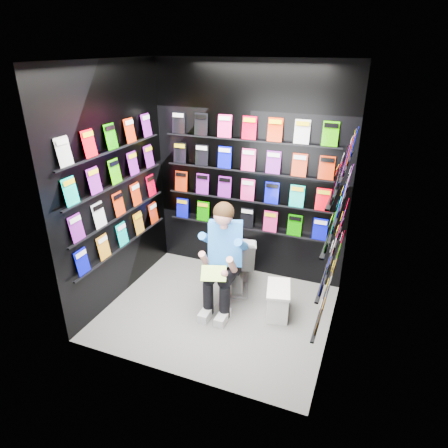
% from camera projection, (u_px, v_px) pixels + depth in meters
% --- Properties ---
extents(floor, '(2.40, 2.40, 0.00)m').
position_uv_depth(floor, '(217.00, 312.00, 4.45)').
color(floor, slate).
rests_on(floor, ground).
extents(ceiling, '(2.40, 2.40, 0.00)m').
position_uv_depth(ceiling, '(215.00, 60.00, 3.38)').
color(ceiling, white).
rests_on(ceiling, floor).
extents(wall_back, '(2.40, 0.04, 2.60)m').
position_uv_depth(wall_back, '(249.00, 175.00, 4.76)').
color(wall_back, black).
rests_on(wall_back, floor).
extents(wall_front, '(2.40, 0.04, 2.60)m').
position_uv_depth(wall_front, '(166.00, 247.00, 3.07)').
color(wall_front, black).
rests_on(wall_front, floor).
extents(wall_left, '(0.04, 2.00, 2.60)m').
position_uv_depth(wall_left, '(115.00, 188.00, 4.32)').
color(wall_left, black).
rests_on(wall_left, floor).
extents(wall_right, '(0.04, 2.00, 2.60)m').
position_uv_depth(wall_right, '(342.00, 221.00, 3.51)').
color(wall_right, black).
rests_on(wall_right, floor).
extents(comics_back, '(2.10, 0.06, 1.37)m').
position_uv_depth(comics_back, '(248.00, 175.00, 4.73)').
color(comics_back, red).
rests_on(comics_back, wall_back).
extents(comics_left, '(0.06, 1.70, 1.37)m').
position_uv_depth(comics_left, '(117.00, 188.00, 4.31)').
color(comics_left, red).
rests_on(comics_left, wall_left).
extents(comics_right, '(0.06, 1.70, 1.37)m').
position_uv_depth(comics_right, '(339.00, 220.00, 3.52)').
color(comics_right, red).
rests_on(comics_right, wall_right).
extents(toilet, '(0.63, 0.84, 0.73)m').
position_uv_depth(toilet, '(238.00, 259.00, 4.79)').
color(toilet, white).
rests_on(toilet, floor).
extents(longbox, '(0.31, 0.45, 0.30)m').
position_uv_depth(longbox, '(278.00, 302.00, 4.36)').
color(longbox, white).
rests_on(longbox, floor).
extents(longbox_lid, '(0.34, 0.47, 0.03)m').
position_uv_depth(longbox_lid, '(279.00, 289.00, 4.29)').
color(longbox_lid, white).
rests_on(longbox_lid, longbox).
extents(reader, '(0.70, 0.85, 1.34)m').
position_uv_depth(reader, '(226.00, 244.00, 4.31)').
color(reader, blue).
rests_on(reader, toilet).
extents(held_comic, '(0.29, 0.23, 0.11)m').
position_uv_depth(held_comic, '(214.00, 273.00, 4.08)').
color(held_comic, green).
rests_on(held_comic, reader).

